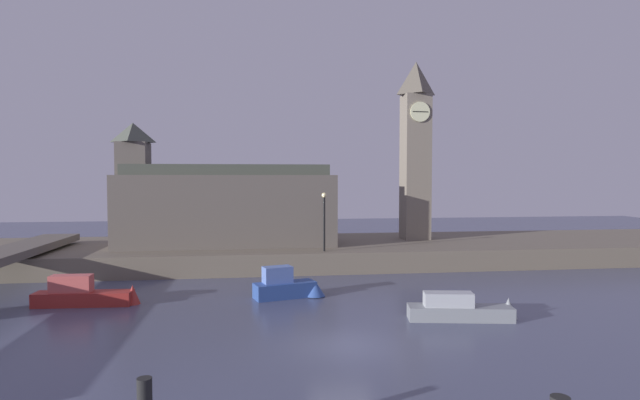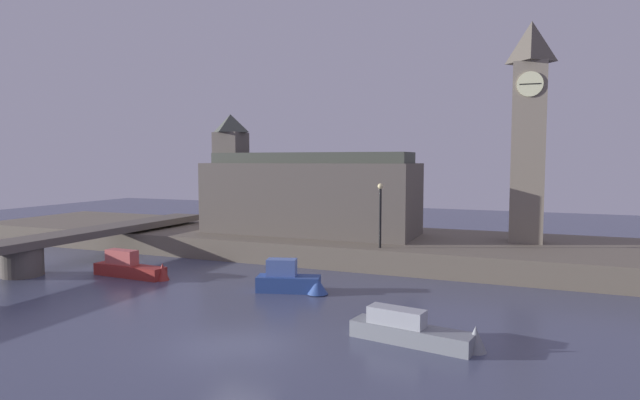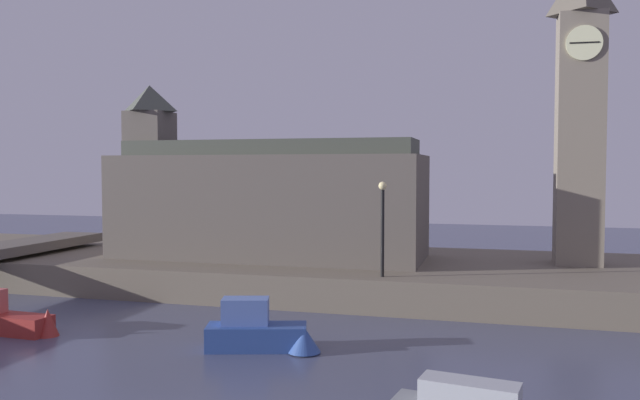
{
  "view_description": "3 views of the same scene",
  "coord_description": "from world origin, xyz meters",
  "px_view_note": "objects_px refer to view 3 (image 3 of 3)",
  "views": [
    {
      "loc": [
        -3.32,
        -19.14,
        6.61
      ],
      "look_at": [
        1.03,
        14.81,
        5.09
      ],
      "focal_mm": 28.01,
      "sensor_mm": 36.0,
      "label": 1
    },
    {
      "loc": [
        10.28,
        -16.8,
        7.04
      ],
      "look_at": [
        -3.6,
        17.11,
        4.25
      ],
      "focal_mm": 29.42,
      "sensor_mm": 36.0,
      "label": 2
    },
    {
      "loc": [
        5.98,
        -11.94,
        6.14
      ],
      "look_at": [
        -1.35,
        14.75,
        4.78
      ],
      "focal_mm": 35.92,
      "sensor_mm": 36.0,
      "label": 3
    }
  ],
  "objects_px": {
    "boat_dinghy_red": "(0,318)",
    "boat_tour_blue": "(263,332)",
    "clock_tower": "(580,107)",
    "streetlamp": "(383,218)",
    "parliament_hall": "(260,199)"
  },
  "relations": [
    {
      "from": "clock_tower",
      "to": "boat_dinghy_red",
      "type": "bearing_deg",
      "value": -148.42
    },
    {
      "from": "boat_tour_blue",
      "to": "clock_tower",
      "type": "bearing_deg",
      "value": 48.61
    },
    {
      "from": "parliament_hall",
      "to": "boat_dinghy_red",
      "type": "xyz_separation_m",
      "value": [
        -5.92,
        -11.9,
        -4.0
      ]
    },
    {
      "from": "clock_tower",
      "to": "streetlamp",
      "type": "height_order",
      "value": "clock_tower"
    },
    {
      "from": "streetlamp",
      "to": "boat_tour_blue",
      "type": "height_order",
      "value": "streetlamp"
    },
    {
      "from": "streetlamp",
      "to": "boat_dinghy_red",
      "type": "xyz_separation_m",
      "value": [
        -13.26,
        -7.28,
        -3.5
      ]
    },
    {
      "from": "streetlamp",
      "to": "clock_tower",
      "type": "bearing_deg",
      "value": 35.62
    },
    {
      "from": "boat_dinghy_red",
      "to": "clock_tower",
      "type": "bearing_deg",
      "value": 31.58
    },
    {
      "from": "clock_tower",
      "to": "streetlamp",
      "type": "relative_size",
      "value": 3.6
    },
    {
      "from": "streetlamp",
      "to": "parliament_hall",
      "type": "bearing_deg",
      "value": 147.82
    },
    {
      "from": "clock_tower",
      "to": "boat_dinghy_red",
      "type": "height_order",
      "value": "clock_tower"
    },
    {
      "from": "clock_tower",
      "to": "boat_dinghy_red",
      "type": "distance_m",
      "value": 26.94
    },
    {
      "from": "boat_dinghy_red",
      "to": "boat_tour_blue",
      "type": "relative_size",
      "value": 1.3
    },
    {
      "from": "parliament_hall",
      "to": "streetlamp",
      "type": "height_order",
      "value": "parliament_hall"
    },
    {
      "from": "boat_dinghy_red",
      "to": "boat_tour_blue",
      "type": "bearing_deg",
      "value": 2.36
    }
  ]
}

